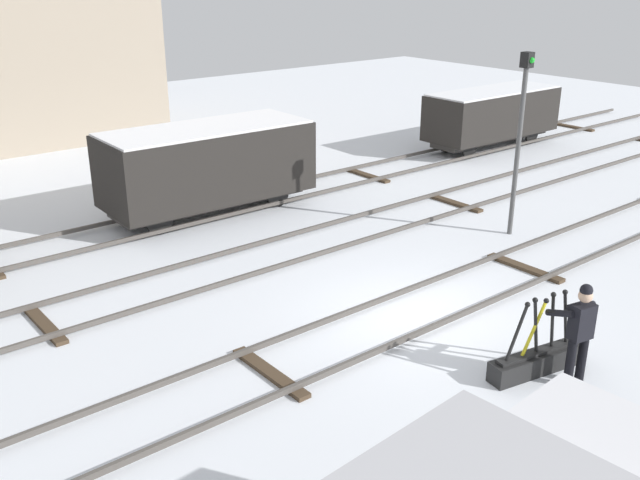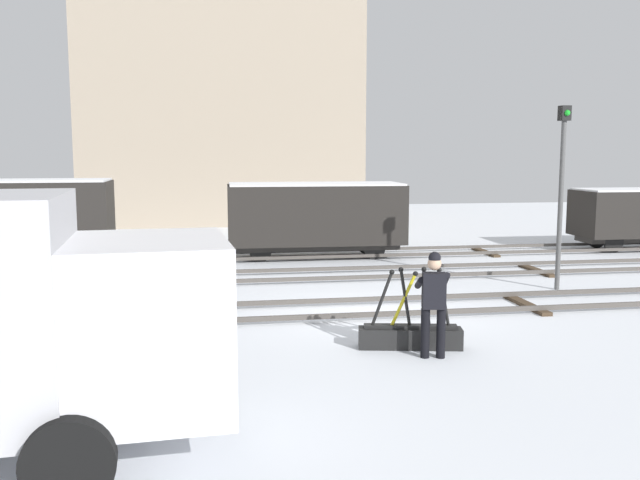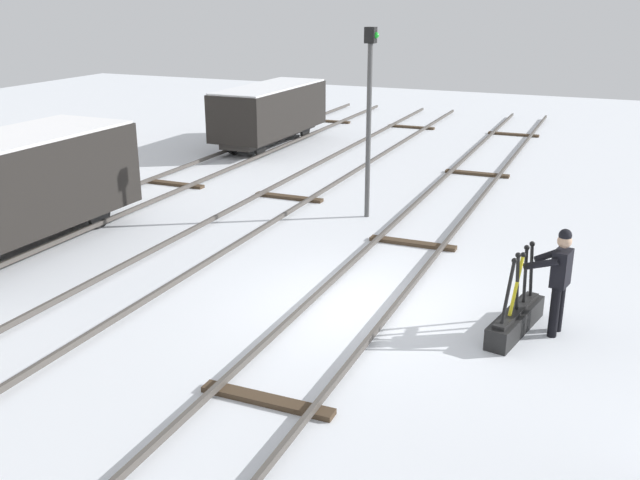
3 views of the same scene
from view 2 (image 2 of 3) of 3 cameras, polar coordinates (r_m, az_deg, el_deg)
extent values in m
plane|color=silver|center=(14.79, 4.40, -6.03)|extent=(60.00, 60.00, 0.00)
cube|color=#4C4742|center=(14.08, 5.11, -6.17)|extent=(44.00, 0.07, 0.10)
cube|color=#4C4742|center=(15.45, 3.77, -4.95)|extent=(44.00, 0.07, 0.10)
cube|color=#423323|center=(14.37, -9.44, -6.34)|extent=(0.24, 1.94, 0.08)
cube|color=#423323|center=(15.98, 16.81, -5.17)|extent=(0.24, 1.94, 0.08)
cube|color=#4C4742|center=(18.03, 1.81, -3.17)|extent=(44.00, 0.07, 0.10)
cube|color=#4C4742|center=(19.43, 0.99, -2.41)|extent=(44.00, 0.07, 0.10)
cube|color=#423323|center=(18.58, -16.72, -3.45)|extent=(0.24, 1.94, 0.08)
cube|color=#423323|center=(20.65, 17.61, -2.43)|extent=(0.24, 1.94, 0.08)
cube|color=#4C4742|center=(21.62, -0.09, -1.42)|extent=(44.00, 0.07, 0.10)
cube|color=#4C4742|center=(23.02, -0.67, -0.88)|extent=(44.00, 0.07, 0.10)
cube|color=#423323|center=(22.19, -15.53, -1.69)|extent=(0.24, 1.94, 0.08)
cube|color=#423323|center=(23.95, 13.61, -0.99)|extent=(0.24, 1.94, 0.08)
cube|color=black|center=(12.18, 7.50, -8.11)|extent=(1.84, 0.70, 0.36)
cube|color=black|center=(12.13, 7.51, -7.15)|extent=(1.63, 0.51, 0.06)
cylinder|color=black|center=(11.98, 5.15, -5.01)|extent=(0.40, 0.13, 1.01)
sphere|color=black|center=(11.90, 6.01, -2.67)|extent=(0.09, 0.09, 0.09)
cylinder|color=yellow|center=(12.01, 6.93, -5.07)|extent=(0.47, 0.15, 0.99)
sphere|color=black|center=(11.94, 7.96, -2.80)|extent=(0.09, 0.09, 0.09)
cylinder|color=black|center=(12.01, 7.14, -4.90)|extent=(0.24, 0.10, 1.04)
sphere|color=black|center=(11.90, 6.76, -2.46)|extent=(0.09, 0.09, 0.09)
cylinder|color=black|center=(12.04, 8.88, -4.87)|extent=(0.18, 0.09, 1.05)
sphere|color=black|center=(11.94, 8.66, -2.42)|extent=(0.09, 0.09, 0.09)
cylinder|color=black|center=(12.09, 10.30, -4.89)|extent=(0.25, 0.10, 1.04)
sphere|color=black|center=(11.97, 9.90, -2.48)|extent=(0.09, 0.09, 0.09)
cylinder|color=black|center=(11.61, 8.76, -7.67)|extent=(0.15, 0.15, 0.84)
cylinder|color=black|center=(11.65, 10.04, -7.65)|extent=(0.15, 0.15, 0.84)
cube|color=black|center=(11.46, 9.47, -4.18)|extent=(0.42, 0.31, 0.60)
sphere|color=tan|center=(11.38, 9.52, -1.95)|extent=(0.23, 0.23, 0.23)
sphere|color=black|center=(11.37, 9.53, -1.48)|extent=(0.21, 0.21, 0.21)
cylinder|color=black|center=(11.68, 8.29, -3.56)|extent=(0.22, 0.58, 0.30)
cylinder|color=black|center=(11.71, 10.35, -3.37)|extent=(0.21, 0.55, 0.38)
cube|color=silver|center=(7.98, -14.63, -6.73)|extent=(2.04, 2.23, 1.90)
cube|color=black|center=(7.93, -8.17, -4.18)|extent=(0.17, 1.78, 0.76)
cylinder|color=black|center=(7.31, -20.20, -16.98)|extent=(0.92, 0.31, 0.90)
cylinder|color=black|center=(9.39, -18.60, -11.42)|extent=(0.92, 0.31, 0.90)
cylinder|color=#4C4C4C|center=(17.89, 19.39, 2.66)|extent=(0.12, 0.12, 4.17)
cube|color=black|center=(17.86, 19.71, 9.92)|extent=(0.24, 0.24, 0.36)
sphere|color=green|center=(17.75, 19.91, 9.93)|extent=(0.14, 0.14, 0.14)
cube|color=gray|center=(34.59, -8.18, 10.96)|extent=(13.14, 6.03, 11.33)
cube|color=#2D2B28|center=(22.28, -0.38, -0.46)|extent=(5.36, 1.49, 0.20)
cube|color=black|center=(22.17, -0.38, 2.20)|extent=(5.67, 2.40, 1.87)
cube|color=white|center=(22.10, -0.39, 4.70)|extent=(5.55, 2.31, 0.06)
cylinder|color=black|center=(21.50, -4.98, -0.90)|extent=(0.70, 0.12, 0.70)
cylinder|color=black|center=(22.74, -5.16, -0.46)|extent=(0.70, 0.12, 0.70)
cylinder|color=black|center=(22.00, 4.55, -0.71)|extent=(0.70, 0.12, 0.70)
cylinder|color=black|center=(23.21, 3.88, -0.29)|extent=(0.70, 0.12, 0.70)
cylinder|color=black|center=(25.54, 23.27, -0.17)|extent=(0.70, 0.11, 0.70)
cylinder|color=black|center=(26.44, 22.06, 0.12)|extent=(0.70, 0.11, 0.70)
cube|color=#2D2B28|center=(22.74, -23.91, -0.93)|extent=(5.32, 1.33, 0.20)
cube|color=black|center=(22.62, -24.05, 1.88)|extent=(5.61, 2.18, 2.04)
cube|color=white|center=(22.56, -24.19, 4.54)|extent=(5.50, 2.09, 0.06)
cylinder|color=black|center=(21.82, -19.63, -1.18)|extent=(0.70, 0.11, 0.70)
cylinder|color=black|center=(22.95, -19.16, -0.76)|extent=(0.70, 0.11, 0.70)
camera|label=1|loc=(8.58, -59.72, 24.64)|focal=40.08mm
camera|label=3|loc=(12.68, -47.76, 13.37)|focal=40.42mm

